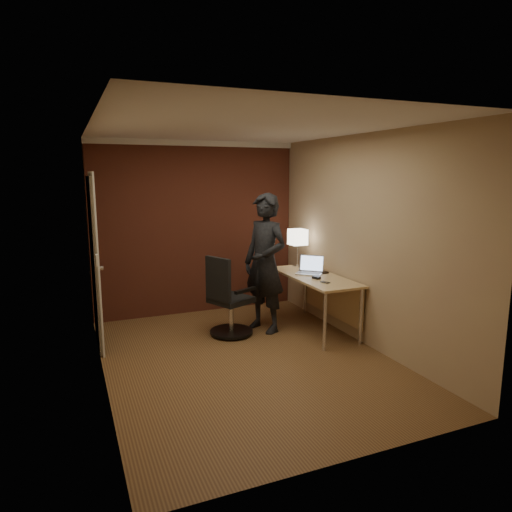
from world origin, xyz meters
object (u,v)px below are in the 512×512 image
at_px(wallet, 324,272).
at_px(laptop, 310,268).
at_px(office_chair, 227,302).
at_px(person, 265,263).
at_px(mouse, 316,278).
at_px(desk_lamp, 298,238).
at_px(desk, 319,285).
at_px(phone, 325,282).

bearing_deg(wallet, laptop, 158.37).
height_order(office_chair, person, person).
height_order(laptop, mouse, laptop).
height_order(laptop, person, person).
bearing_deg(person, desk_lamp, 95.57).
xyz_separation_m(desk, desk_lamp, (0.00, 0.62, 0.55)).
distance_m(mouse, person, 0.68).
bearing_deg(mouse, laptop, 54.22).
height_order(mouse, person, person).
distance_m(wallet, office_chair, 1.36).
bearing_deg(desk_lamp, wallet, -77.29).
distance_m(desk, person, 0.77).
xyz_separation_m(mouse, person, (-0.53, 0.41, 0.15)).
bearing_deg(office_chair, person, 2.85).
distance_m(desk_lamp, wallet, 0.68).
xyz_separation_m(desk_lamp, person, (-0.67, -0.38, -0.25)).
xyz_separation_m(mouse, wallet, (0.26, 0.26, -0.01)).
xyz_separation_m(office_chair, person, (0.53, 0.03, 0.45)).
xyz_separation_m(phone, person, (-0.52, 0.63, 0.16)).
xyz_separation_m(wallet, person, (-0.79, 0.15, 0.16)).
bearing_deg(desk_lamp, person, -150.34).
bearing_deg(phone, wallet, 43.18).
height_order(desk_lamp, phone, desk_lamp).
relative_size(mouse, phone, 0.87).
relative_size(laptop, office_chair, 0.41).
height_order(desk_lamp, person, person).
relative_size(mouse, office_chair, 0.10).
distance_m(desk, phone, 0.44).
bearing_deg(phone, mouse, 70.83).
relative_size(desk_lamp, laptop, 1.28).
bearing_deg(wallet, phone, -119.15).
xyz_separation_m(desk, laptop, (-0.05, 0.16, 0.19)).
xyz_separation_m(desk, office_chair, (-1.20, 0.21, -0.16)).
relative_size(laptop, wallet, 3.81).
relative_size(wallet, office_chair, 0.11).
height_order(phone, wallet, wallet).
height_order(laptop, phone, laptop).
bearing_deg(laptop, phone, -100.55).
bearing_deg(mouse, desk, 30.30).
bearing_deg(desk, desk_lamp, 89.91).
distance_m(desk, office_chair, 1.23).
bearing_deg(desk_lamp, mouse, -100.33).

